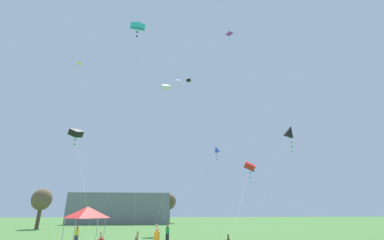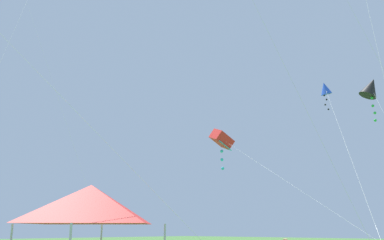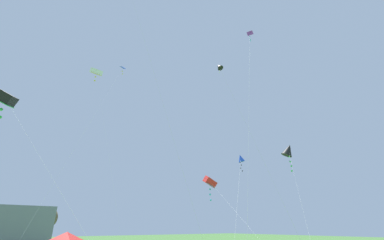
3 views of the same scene
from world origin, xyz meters
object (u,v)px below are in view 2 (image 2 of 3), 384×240
(festival_tent, at_px, (90,204))
(kite_red_box_8, at_px, (222,140))
(kite_black_diamond_7, at_px, (371,88))
(kite_blue_diamond_4, at_px, (325,89))

(festival_tent, distance_m, kite_red_box_8, 20.59)
(festival_tent, height_order, kite_red_box_8, kite_red_box_8)
(kite_black_diamond_7, distance_m, kite_red_box_8, 10.45)
(kite_black_diamond_7, relative_size, kite_red_box_8, 0.68)
(kite_blue_diamond_4, height_order, kite_black_diamond_7, kite_black_diamond_7)
(festival_tent, distance_m, kite_black_diamond_7, 19.69)
(kite_blue_diamond_4, height_order, kite_red_box_8, kite_red_box_8)
(festival_tent, xyz_separation_m, kite_blue_diamond_4, (10.91, -1.05, 5.33))
(festival_tent, relative_size, kite_black_diamond_7, 0.31)
(kite_red_box_8, bearing_deg, festival_tent, -150.31)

